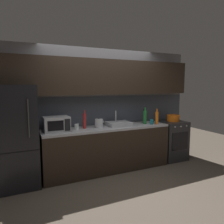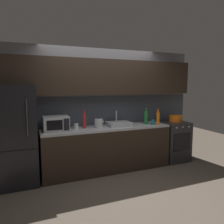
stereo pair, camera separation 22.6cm
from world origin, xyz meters
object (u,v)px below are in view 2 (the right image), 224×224
object	(u,v)px
microwave	(56,123)
wine_bottle_red	(84,121)
wine_bottle_green	(146,117)
wine_bottle_dark	(146,116)
mug_teal	(153,122)
mug_clear	(76,126)
wine_bottle_orange	(158,118)
cooking_pot	(176,118)
kettle	(99,123)
oven_range	(173,141)
refrigerator	(16,136)

from	to	relation	value
microwave	wine_bottle_red	distance (m)	0.55
wine_bottle_green	wine_bottle_dark	distance (m)	0.13
mug_teal	mug_clear	bearing A→B (deg)	174.49
wine_bottle_green	mug_teal	bearing A→B (deg)	-45.15
wine_bottle_orange	wine_bottle_green	size ratio (longest dim) A/B	0.92
cooking_pot	mug_teal	bearing A→B (deg)	-170.30
wine_bottle_orange	mug_teal	world-z (taller)	wine_bottle_orange
wine_bottle_orange	wine_bottle_dark	xyz separation A→B (m)	(-0.16, 0.23, 0.02)
kettle	mug_teal	distance (m)	1.18
microwave	kettle	xyz separation A→B (m)	(0.83, -0.01, -0.05)
wine_bottle_red	wine_bottle_orange	bearing A→B (deg)	-7.02
wine_bottle_dark	wine_bottle_red	bearing A→B (deg)	-178.45
wine_bottle_dark	mug_clear	xyz separation A→B (m)	(-1.58, -0.06, -0.10)
mug_teal	kettle	bearing A→B (deg)	173.91
kettle	mug_clear	size ratio (longest dim) A/B	1.93
oven_range	wine_bottle_orange	xyz separation A→B (m)	(-0.53, -0.13, 0.59)
oven_range	wine_bottle_red	xyz separation A→B (m)	(-2.10, 0.06, 0.60)
refrigerator	wine_bottle_dark	distance (m)	2.65
wine_bottle_red	cooking_pot	world-z (taller)	wine_bottle_red
kettle	wine_bottle_red	size ratio (longest dim) A/B	0.55
kettle	refrigerator	bearing A→B (deg)	-179.74
microwave	mug_teal	bearing A→B (deg)	-3.91
wine_bottle_green	cooking_pot	world-z (taller)	wine_bottle_green
oven_range	wine_bottle_dark	xyz separation A→B (m)	(-0.68, 0.10, 0.60)
refrigerator	oven_range	bearing A→B (deg)	-0.02
wine_bottle_orange	wine_bottle_green	world-z (taller)	wine_bottle_green
oven_range	cooking_pot	distance (m)	0.53
kettle	mug_clear	xyz separation A→B (m)	(-0.44, 0.03, -0.04)
microwave	mug_teal	xyz separation A→B (m)	(2.00, -0.14, -0.08)
mug_teal	refrigerator	bearing A→B (deg)	177.47
microwave	wine_bottle_red	size ratio (longest dim) A/B	1.28
mug_teal	oven_range	bearing A→B (deg)	10.25
refrigerator	wine_bottle_orange	world-z (taller)	refrigerator
microwave	wine_bottle_green	xyz separation A→B (m)	(1.90, -0.03, 0.02)
wine_bottle_green	mug_clear	bearing A→B (deg)	178.04
wine_bottle_orange	cooking_pot	size ratio (longest dim) A/B	1.13
kettle	cooking_pot	xyz separation A→B (m)	(1.87, -0.01, -0.01)
microwave	wine_bottle_orange	xyz separation A→B (m)	(2.12, -0.15, 0.00)
wine_bottle_dark	wine_bottle_orange	bearing A→B (deg)	-55.73
wine_bottle_dark	wine_bottle_red	world-z (taller)	wine_bottle_dark
refrigerator	wine_bottle_green	world-z (taller)	refrigerator
wine_bottle_dark	mug_teal	world-z (taller)	wine_bottle_dark
refrigerator	microwave	xyz separation A→B (m)	(0.68, 0.02, 0.16)
mug_clear	mug_teal	distance (m)	1.63
refrigerator	mug_clear	world-z (taller)	refrigerator
kettle	wine_bottle_dark	size ratio (longest dim) A/B	0.54
wine_bottle_orange	mug_clear	size ratio (longest dim) A/B	3.21
kettle	wine_bottle_green	distance (m)	1.07
oven_range	cooking_pot	size ratio (longest dim) A/B	3.07
refrigerator	mug_clear	distance (m)	1.07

